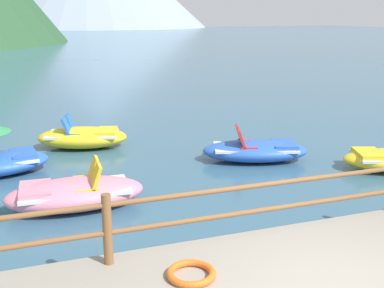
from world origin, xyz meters
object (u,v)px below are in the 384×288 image
pedal_boat_0 (75,193)px  pedal_boat_4 (256,150)px  pedal_boat_1 (83,137)px  life_ring (191,273)px

pedal_boat_0 → pedal_boat_4: pedal_boat_0 is taller
pedal_boat_0 → pedal_boat_1: pedal_boat_0 is taller
life_ring → pedal_boat_0: size_ratio=0.24×
life_ring → pedal_boat_0: 3.79m
life_ring → pedal_boat_1: bearing=92.5°
life_ring → pedal_boat_1: size_ratio=0.23×
pedal_boat_4 → life_ring: bearing=-124.0°
pedal_boat_4 → pedal_boat_1: bearing=145.4°
pedal_boat_1 → life_ring: bearing=-87.5°
life_ring → pedal_boat_4: pedal_boat_4 is taller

